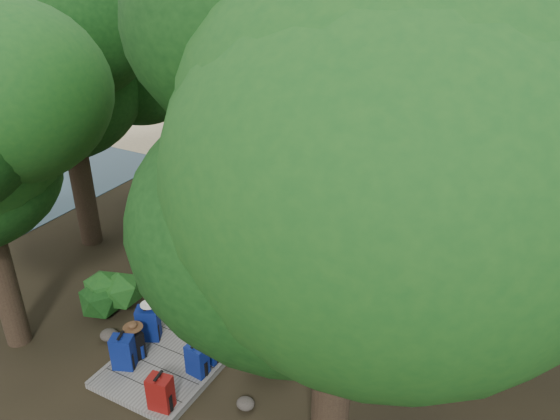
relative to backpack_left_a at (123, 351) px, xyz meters
The scene contains 49 objects.
ground 4.36m from the backpack_left_a, 81.39° to the left, with size 120.00×120.00×0.00m, color #2D2416.
sand_beach 20.30m from the backpack_left_a, 88.17° to the left, with size 40.00×22.00×0.02m, color beige.
water_bay 42.90m from the backpack_left_a, 136.95° to the left, with size 50.00×60.00×0.02m, color #274350.
distant_hill 65.44m from the backpack_left_a, 126.97° to the left, with size 32.00×16.00×12.00m, color black.
boardwalk 5.34m from the backpack_left_a, 83.00° to the left, with size 2.00×12.00×0.12m, color gray.
backpack_left_a is the anchor object (origin of this frame).
backpack_left_b 0.34m from the backpack_left_a, 92.74° to the left, with size 0.37×0.26×0.68m, color black, non-canonical shape.
backpack_left_c 0.90m from the backpack_left_a, 98.50° to the left, with size 0.45×0.32×0.83m, color navy, non-canonical shape.
backpack_right_a 1.37m from the backpack_left_a, 19.68° to the right, with size 0.42×0.30×0.75m, color maroon, non-canonical shape.
backpack_right_b 1.46m from the backpack_left_a, 21.43° to the left, with size 0.40×0.28×0.72m, color navy, non-canonical shape.
backpack_right_c 1.67m from the backpack_left_a, 33.98° to the left, with size 0.34×0.24×0.58m, color navy, non-canonical shape.
backpack_right_d 1.89m from the backpack_left_a, 47.79° to the left, with size 0.34×0.24×0.52m, color #333A15, non-canonical shape.
duffel_right_khaki 2.65m from the backpack_left_a, 56.61° to the left, with size 0.43×0.64×0.43m, color olive, non-canonical shape.
duffel_right_black 3.07m from the backpack_left_a, 63.60° to the left, with size 0.46×0.73×0.46m, color black, non-canonical shape.
suitcase_on_boardwalk 1.97m from the backpack_left_a, 92.94° to the left, with size 0.39×0.22×0.61m, color black, non-canonical shape.
lone_suitcase_on_sand 12.63m from the backpack_left_a, 85.10° to the left, with size 0.46×0.27×0.73m, color black, non-canonical shape.
hat_brown 0.51m from the backpack_left_a, 95.59° to the left, with size 0.39×0.39×0.12m, color #51351E, non-canonical shape.
hat_white 1.07m from the backpack_left_a, 96.12° to the left, with size 0.35×0.35×0.12m, color silver, non-canonical shape.
kayak 14.06m from the backpack_left_a, 103.27° to the left, with size 0.63×2.88×0.29m, color #BA330F.
sun_lounger 14.85m from the backpack_left_a, 75.22° to the left, with size 0.58×1.80×0.58m, color silver, non-canonical shape.
tree_right_a 5.75m from the backpack_left_a, ahead, with size 5.35×5.35×8.92m, color black, non-canonical shape.
tree_right_b 7.79m from the backpack_left_a, 31.79° to the left, with size 5.10×5.10×9.10m, color black, non-canonical shape.
tree_right_c 8.33m from the backpack_left_a, 51.95° to the left, with size 4.98×4.98×8.62m, color black, non-canonical shape.
tree_right_d 11.59m from the backpack_left_a, 54.33° to the left, with size 6.65×6.65×12.19m, color black, non-canonical shape.
tree_right_e 12.51m from the backpack_left_a, 65.58° to the left, with size 5.27×5.27×9.48m, color black, non-canonical shape.
tree_left_b 6.58m from the backpack_left_a, 142.00° to the left, with size 4.50×4.50×8.10m, color black, non-canonical shape.
tree_left_c 8.47m from the backpack_left_a, 117.48° to the left, with size 4.60×4.60×8.00m, color black, non-canonical shape.
tree_back_a 19.50m from the backpack_left_a, 91.20° to the left, with size 4.98×4.98×8.62m, color black, non-canonical shape.
tree_back_b 20.85m from the backpack_left_a, 82.25° to the left, with size 4.95×4.95×8.85m, color black, non-canonical shape.
tree_back_c 21.15m from the backpack_left_a, 74.67° to the left, with size 4.93×4.93×8.88m, color black, non-canonical shape.
tree_back_d 18.97m from the backpack_left_a, 105.13° to the left, with size 4.21×4.21×7.02m, color black, non-canonical shape.
palm_right_a 11.54m from the backpack_left_a, 68.73° to the left, with size 4.20×4.20×7.17m, color #103A11, non-canonical shape.
palm_right_b 16.94m from the backpack_left_a, 71.03° to the left, with size 4.57×4.57×8.82m, color #103A11, non-canonical shape.
palm_right_c 16.81m from the backpack_left_a, 80.90° to the left, with size 4.20×4.20×6.68m, color #103A11, non-canonical shape.
palm_left_a 12.42m from the backpack_left_a, 109.29° to the left, with size 4.05×4.05×6.44m, color #103A11, non-canonical shape.
rock_left_a 1.18m from the backpack_left_a, 150.28° to the left, with size 0.40×0.36×0.22m, color #4C473F, non-canonical shape.
rock_left_b 2.97m from the backpack_left_a, 128.83° to the left, with size 0.31×0.28×0.17m, color #4C473F, non-canonical shape.
rock_left_c 5.21m from the backpack_left_a, 97.88° to the left, with size 0.49×0.44×0.27m, color #4C473F, non-canonical shape.
rock_left_d 7.56m from the backpack_left_a, 102.70° to the left, with size 0.34×0.31×0.19m, color #4C473F, non-canonical shape.
rock_right_a 2.61m from the backpack_left_a, ahead, with size 0.34×0.31×0.19m, color #4C473F, non-canonical shape.
rock_right_b 4.07m from the backpack_left_a, 41.30° to the left, with size 0.47×0.42×0.26m, color #4C473F, non-canonical shape.
rock_right_c 5.99m from the backpack_left_a, 67.71° to the left, with size 0.31×0.27×0.17m, color #4C473F, non-canonical shape.
rock_right_d 8.86m from the backpack_left_a, 68.22° to the left, with size 0.60×0.54×0.33m, color #4C473F, non-canonical shape.
shrub_left_a 2.08m from the backpack_left_a, 141.37° to the left, with size 1.09×1.09×0.98m, color #174D18, non-canonical shape.
shrub_left_b 5.27m from the backpack_left_a, 104.11° to the left, with size 0.89×0.89×0.80m, color #174D18, non-canonical shape.
shrub_left_c 8.82m from the backpack_left_a, 104.82° to the left, with size 1.17×1.17×1.05m, color #174D18, non-canonical shape.
shrub_right_a 2.83m from the backpack_left_a, 29.23° to the left, with size 0.91×0.91×0.82m, color #174D18, non-canonical shape.
shrub_right_b 6.92m from the backpack_left_a, 59.35° to the left, with size 1.27×1.27×1.14m, color #174D18, non-canonical shape.
shrub_right_c 10.33m from the backpack_left_a, 75.36° to the left, with size 0.81×0.81×0.73m, color #174D18, non-canonical shape.
Camera 1 is at (5.87, -9.99, 7.68)m, focal length 35.00 mm.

